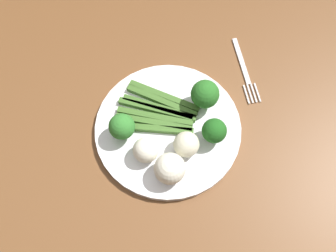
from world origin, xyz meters
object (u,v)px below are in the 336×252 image
at_px(dining_table, 140,139).
at_px(cauliflower_mid, 170,169).
at_px(plate, 168,129).
at_px(broccoli_front_left, 122,127).
at_px(broccoli_outer_edge, 214,131).
at_px(cauliflower_front, 186,144).
at_px(fork, 244,71).
at_px(asparagus_bundle, 158,112).
at_px(broccoli_near_center, 205,94).
at_px(cauliflower_right, 146,150).

distance_m(dining_table, cauliflower_mid, 0.19).
xyz_separation_m(plate, broccoli_front_left, (0.09, -0.02, 0.04)).
bearing_deg(cauliflower_mid, broccoli_outer_edge, -161.14).
relative_size(cauliflower_front, fork, 0.30).
relative_size(plate, asparagus_bundle, 1.68).
height_order(dining_table, broccoli_outer_edge, broccoli_outer_edge).
bearing_deg(cauliflower_front, dining_table, -56.45).
xyz_separation_m(cauliflower_front, cauliflower_mid, (0.05, 0.03, 0.00)).
relative_size(asparagus_bundle, broccoli_near_center, 2.51).
height_order(broccoli_outer_edge, cauliflower_mid, same).
xyz_separation_m(dining_table, fork, (-0.26, -0.02, 0.10)).
xyz_separation_m(asparagus_bundle, fork, (-0.21, -0.03, -0.02)).
distance_m(plate, fork, 0.22).
xyz_separation_m(dining_table, broccoli_outer_edge, (-0.12, 0.10, 0.15)).
bearing_deg(asparagus_bundle, cauliflower_right, 92.06).
bearing_deg(cauliflower_mid, cauliflower_front, -144.40).
relative_size(broccoli_front_left, broccoli_outer_edge, 1.05).
bearing_deg(plate, dining_table, -39.86).
bearing_deg(plate, fork, -162.04).
bearing_deg(fork, broccoli_near_center, -58.08).
xyz_separation_m(cauliflower_front, fork, (-0.19, -0.12, -0.04)).
relative_size(dining_table, fork, 8.57).
bearing_deg(broccoli_front_left, asparagus_bundle, -167.67).
height_order(dining_table, plate, plate).
bearing_deg(cauliflower_mid, dining_table, -82.19).
bearing_deg(broccoli_outer_edge, broccoli_front_left, -24.60).
bearing_deg(broccoli_near_center, dining_table, -8.80).
distance_m(dining_table, broccoli_near_center, 0.20).
distance_m(cauliflower_right, cauliflower_front, 0.08).
xyz_separation_m(broccoli_outer_edge, fork, (-0.13, -0.12, -0.05)).
xyz_separation_m(cauliflower_right, cauliflower_front, (-0.07, 0.02, 0.00)).
bearing_deg(broccoli_outer_edge, dining_table, -38.11).
xyz_separation_m(broccoli_outer_edge, cauliflower_right, (0.13, -0.02, -0.01)).
xyz_separation_m(broccoli_near_center, fork, (-0.12, -0.05, -0.05)).
distance_m(cauliflower_front, cauliflower_mid, 0.06).
relative_size(asparagus_bundle, fork, 1.04).
xyz_separation_m(broccoli_near_center, cauliflower_front, (0.07, 0.08, -0.01)).
relative_size(dining_table, asparagus_bundle, 8.20).
xyz_separation_m(plate, broccoli_near_center, (-0.09, -0.02, 0.05)).
bearing_deg(cauliflower_front, broccoli_front_left, -36.50).
bearing_deg(broccoli_outer_edge, plate, -36.81).
relative_size(cauliflower_right, fork, 0.29).
xyz_separation_m(asparagus_bundle, cauliflower_mid, (0.02, 0.13, 0.02)).
bearing_deg(plate, cauliflower_front, 104.48).
height_order(broccoli_near_center, fork, broccoli_near_center).
bearing_deg(cauliflower_right, broccoli_near_center, -157.99).
distance_m(asparagus_bundle, broccoli_outer_edge, 0.12).
xyz_separation_m(asparagus_bundle, cauliflower_front, (-0.02, 0.09, 0.02)).
bearing_deg(plate, broccoli_front_left, -12.16).
bearing_deg(broccoli_outer_edge, cauliflower_mid, 18.86).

